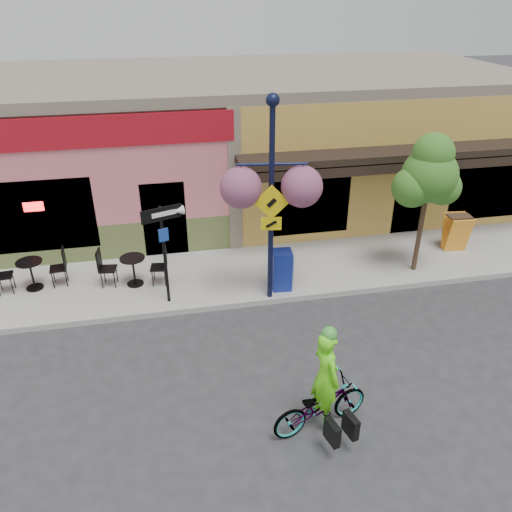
{
  "coord_description": "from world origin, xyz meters",
  "views": [
    {
      "loc": [
        -3.02,
        -9.5,
        6.92
      ],
      "look_at": [
        -0.99,
        0.5,
        1.4
      ],
      "focal_mm": 35.0,
      "sensor_mm": 36.0,
      "label": 1
    }
  ],
  "objects_px": {
    "cyclist_rider": "(325,387)",
    "street_tree": "(424,205)",
    "building": "(244,138)",
    "bicycle": "(320,405)",
    "lamp_post": "(271,205)",
    "newspaper_box_blue": "(282,270)",
    "one_way_sign": "(165,256)",
    "newspaper_box_grey": "(284,270)"
  },
  "relations": [
    {
      "from": "bicycle",
      "to": "street_tree",
      "type": "height_order",
      "value": "street_tree"
    },
    {
      "from": "cyclist_rider",
      "to": "street_tree",
      "type": "height_order",
      "value": "street_tree"
    },
    {
      "from": "lamp_post",
      "to": "street_tree",
      "type": "distance_m",
      "value": 4.21
    },
    {
      "from": "bicycle",
      "to": "street_tree",
      "type": "distance_m",
      "value": 6.41
    },
    {
      "from": "bicycle",
      "to": "cyclist_rider",
      "type": "xyz_separation_m",
      "value": [
        0.05,
        0.0,
        0.41
      ]
    },
    {
      "from": "bicycle",
      "to": "lamp_post",
      "type": "distance_m",
      "value": 4.6
    },
    {
      "from": "building",
      "to": "lamp_post",
      "type": "xyz_separation_m",
      "value": [
        -0.62,
        -6.85,
        0.35
      ]
    },
    {
      "from": "cyclist_rider",
      "to": "one_way_sign",
      "type": "bearing_deg",
      "value": 16.3
    },
    {
      "from": "lamp_post",
      "to": "newspaper_box_blue",
      "type": "bearing_deg",
      "value": 48.31
    },
    {
      "from": "building",
      "to": "one_way_sign",
      "type": "height_order",
      "value": "building"
    },
    {
      "from": "newspaper_box_grey",
      "to": "street_tree",
      "type": "distance_m",
      "value": 3.95
    },
    {
      "from": "lamp_post",
      "to": "one_way_sign",
      "type": "xyz_separation_m",
      "value": [
        -2.46,
        0.28,
        -1.2
      ]
    },
    {
      "from": "cyclist_rider",
      "to": "newspaper_box_grey",
      "type": "height_order",
      "value": "cyclist_rider"
    },
    {
      "from": "building",
      "to": "cyclist_rider",
      "type": "relative_size",
      "value": 10.18
    },
    {
      "from": "building",
      "to": "one_way_sign",
      "type": "bearing_deg",
      "value": -115.1
    },
    {
      "from": "one_way_sign",
      "to": "cyclist_rider",
      "type": "bearing_deg",
      "value": -79.36
    },
    {
      "from": "lamp_post",
      "to": "one_way_sign",
      "type": "bearing_deg",
      "value": -177.67
    },
    {
      "from": "cyclist_rider",
      "to": "one_way_sign",
      "type": "height_order",
      "value": "one_way_sign"
    },
    {
      "from": "building",
      "to": "bicycle",
      "type": "relative_size",
      "value": 9.93
    },
    {
      "from": "lamp_post",
      "to": "newspaper_box_blue",
      "type": "height_order",
      "value": "lamp_post"
    },
    {
      "from": "one_way_sign",
      "to": "street_tree",
      "type": "relative_size",
      "value": 0.66
    },
    {
      "from": "bicycle",
      "to": "newspaper_box_blue",
      "type": "xyz_separation_m",
      "value": [
        0.4,
        4.39,
        0.2
      ]
    },
    {
      "from": "lamp_post",
      "to": "newspaper_box_blue",
      "type": "distance_m",
      "value": 1.98
    },
    {
      "from": "building",
      "to": "cyclist_rider",
      "type": "xyz_separation_m",
      "value": [
        -0.59,
        -10.93,
        -1.36
      ]
    },
    {
      "from": "building",
      "to": "cyclist_rider",
      "type": "distance_m",
      "value": 11.03
    },
    {
      "from": "lamp_post",
      "to": "newspaper_box_blue",
      "type": "relative_size",
      "value": 4.62
    },
    {
      "from": "newspaper_box_grey",
      "to": "lamp_post",
      "type": "bearing_deg",
      "value": -136.54
    },
    {
      "from": "bicycle",
      "to": "newspaper_box_grey",
      "type": "bearing_deg",
      "value": -19.47
    },
    {
      "from": "cyclist_rider",
      "to": "lamp_post",
      "type": "distance_m",
      "value": 4.42
    },
    {
      "from": "building",
      "to": "newspaper_box_grey",
      "type": "relative_size",
      "value": 19.07
    },
    {
      "from": "building",
      "to": "street_tree",
      "type": "bearing_deg",
      "value": -60.86
    },
    {
      "from": "newspaper_box_grey",
      "to": "street_tree",
      "type": "bearing_deg",
      "value": 6.22
    },
    {
      "from": "building",
      "to": "lamp_post",
      "type": "distance_m",
      "value": 6.89
    },
    {
      "from": "one_way_sign",
      "to": "newspaper_box_blue",
      "type": "distance_m",
      "value": 2.93
    },
    {
      "from": "lamp_post",
      "to": "street_tree",
      "type": "bearing_deg",
      "value": 16.13
    },
    {
      "from": "one_way_sign",
      "to": "newspaper_box_blue",
      "type": "height_order",
      "value": "one_way_sign"
    },
    {
      "from": "bicycle",
      "to": "lamp_post",
      "type": "relative_size",
      "value": 0.37
    },
    {
      "from": "newspaper_box_blue",
      "to": "newspaper_box_grey",
      "type": "relative_size",
      "value": 1.11
    },
    {
      "from": "building",
      "to": "bicycle",
      "type": "distance_m",
      "value": 11.09
    },
    {
      "from": "street_tree",
      "to": "building",
      "type": "bearing_deg",
      "value": 119.14
    },
    {
      "from": "cyclist_rider",
      "to": "lamp_post",
      "type": "bearing_deg",
      "value": -13.05
    },
    {
      "from": "newspaper_box_blue",
      "to": "street_tree",
      "type": "distance_m",
      "value": 4.01
    }
  ]
}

